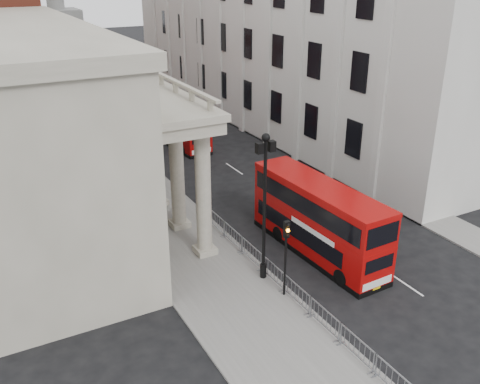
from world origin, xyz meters
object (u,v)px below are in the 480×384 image
at_px(bus_near, 318,218).
at_px(lamp_post_south, 265,198).
at_px(pedestrian_c, 159,187).
at_px(lamp_post_mid, 157,123).
at_px(bus_far, 176,121).
at_px(pedestrian_a, 149,201).
at_px(traffic_light, 286,245).
at_px(pedestrian_b, 115,183).
at_px(lamp_post_north, 102,84).

bearing_deg(bus_near, lamp_post_south, -169.37).
bearing_deg(pedestrian_c, bus_near, -49.86).
xyz_separation_m(lamp_post_mid, pedestrian_c, (-1.28, -3.06, -3.87)).
distance_m(bus_far, pedestrian_c, 13.43).
height_order(lamp_post_mid, pedestrian_a, lamp_post_mid).
relative_size(traffic_light, bus_near, 0.41).
height_order(traffic_light, pedestrian_b, traffic_light).
distance_m(lamp_post_mid, bus_far, 10.44).
xyz_separation_m(bus_near, bus_far, (0.59, 23.78, -0.12)).
bearing_deg(pedestrian_c, pedestrian_b, 150.25).
distance_m(traffic_light, pedestrian_c, 15.16).
height_order(lamp_post_north, bus_near, lamp_post_north).
relative_size(lamp_post_south, bus_far, 0.84).
bearing_deg(pedestrian_c, lamp_post_south, -69.52).
bearing_deg(lamp_post_north, bus_far, -55.53).
xyz_separation_m(lamp_post_south, lamp_post_mid, (0.00, 16.00, 0.00)).
xyz_separation_m(lamp_post_mid, pedestrian_b, (-3.82, -0.55, -3.99)).
xyz_separation_m(lamp_post_mid, pedestrian_a, (-2.78, -5.21, -3.86)).
bearing_deg(lamp_post_south, bus_near, 13.08).
bearing_deg(bus_far, bus_near, -96.27).
height_order(bus_near, pedestrian_c, bus_near).
height_order(traffic_light, bus_far, traffic_light).
height_order(lamp_post_mid, bus_near, lamp_post_mid).
relative_size(pedestrian_a, pedestrian_b, 1.16).
distance_m(bus_near, bus_far, 23.78).
distance_m(lamp_post_north, traffic_light, 34.07).
relative_size(bus_far, pedestrian_c, 5.37).
height_order(pedestrian_b, pedestrian_c, pedestrian_c).
bearing_deg(pedestrian_b, pedestrian_a, 110.56).
distance_m(pedestrian_a, pedestrian_b, 4.77).
distance_m(bus_near, pedestrian_c, 13.25).
distance_m(lamp_post_south, bus_far, 25.42).
bearing_deg(lamp_post_south, traffic_light, -87.16).
bearing_deg(lamp_post_south, pedestrian_b, 103.88).
bearing_deg(pedestrian_b, bus_near, 127.48).
height_order(lamp_post_mid, bus_far, lamp_post_mid).
distance_m(traffic_light, bus_far, 27.26).
xyz_separation_m(traffic_light, pedestrian_b, (-3.92, 17.46, -2.18)).
height_order(bus_near, pedestrian_b, bus_near).
xyz_separation_m(lamp_post_south, bus_near, (4.36, 1.01, -2.59)).
xyz_separation_m(lamp_post_south, traffic_light, (0.10, -2.02, -1.80)).
height_order(lamp_post_mid, pedestrian_b, lamp_post_mid).
relative_size(lamp_post_south, pedestrian_a, 4.45).
xyz_separation_m(lamp_post_south, pedestrian_c, (-1.28, 12.94, -3.87)).
bearing_deg(lamp_post_mid, pedestrian_b, -171.75).
bearing_deg(traffic_light, bus_far, 79.74).
bearing_deg(bus_far, lamp_post_south, -106.14).
xyz_separation_m(bus_near, pedestrian_a, (-7.14, 9.78, -1.26)).
bearing_deg(lamp_post_north, pedestrian_a, -97.46).
height_order(pedestrian_a, pedestrian_b, pedestrian_a).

